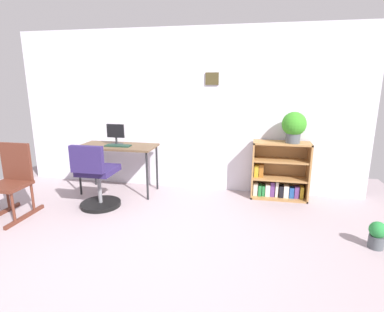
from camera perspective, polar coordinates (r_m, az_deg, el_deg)
name	(u,v)px	position (r m, az deg, el deg)	size (l,w,h in m)	color
ground_plane	(134,263)	(2.99, -10.85, -19.07)	(6.24, 6.24, 0.00)	gray
wall_back	(185,111)	(4.59, -1.32, 8.41)	(5.20, 0.12, 2.36)	silver
desk	(118,149)	(4.55, -13.68, 1.23)	(1.10, 0.51, 0.71)	brown
monitor	(116,135)	(4.56, -14.05, 3.88)	(0.26, 0.19, 0.30)	#262628
keyboard	(118,146)	(4.46, -13.66, 1.90)	(0.36, 0.14, 0.02)	#193429
office_chair	(97,180)	(4.10, -17.41, -4.32)	(0.52, 0.55, 0.87)	black
rocking_chair	(12,180)	(4.29, -30.57, -3.88)	(0.42, 0.64, 0.89)	#55281C
bookshelf_low	(279,173)	(4.46, 15.89, -3.16)	(0.77, 0.30, 0.80)	#9D6F3E
potted_plant_on_shelf	(294,126)	(4.28, 18.52, 5.40)	(0.32, 0.32, 0.42)	#474C51
potted_plant_floor	(377,234)	(3.60, 31.31, -12.42)	(0.16, 0.16, 0.28)	#474C51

